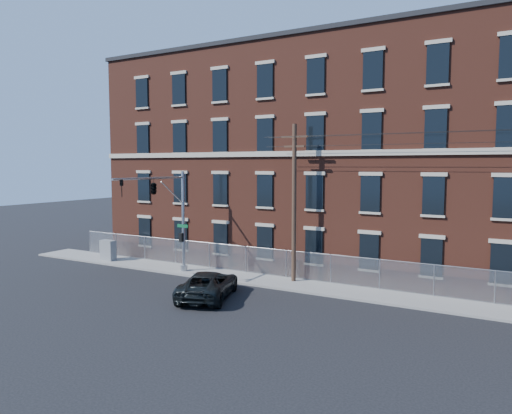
{
  "coord_description": "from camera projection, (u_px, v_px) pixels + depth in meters",
  "views": [
    {
      "loc": [
        14.65,
        -21.81,
        7.54
      ],
      "look_at": [
        0.12,
        4.0,
        4.94
      ],
      "focal_mm": 33.41,
      "sensor_mm": 36.0,
      "label": 1
    }
  ],
  "objects": [
    {
      "name": "ground",
      "position": [
        219.0,
        300.0,
        26.75
      ],
      "size": [
        140.0,
        140.0,
        0.0
      ],
      "primitive_type": "plane",
      "color": "black",
      "rests_on": "ground"
    },
    {
      "name": "sidewalk",
      "position": [
        460.0,
        307.0,
        25.22
      ],
      "size": [
        65.0,
        3.0,
        0.12
      ],
      "primitive_type": "cube",
      "color": "gray",
      "rests_on": "ground"
    },
    {
      "name": "mill_building",
      "position": [
        480.0,
        156.0,
        32.27
      ],
      "size": [
        55.3,
        14.32,
        16.3
      ],
      "color": "#5F2A1C",
      "rests_on": "ground"
    },
    {
      "name": "chain_link_fence",
      "position": [
        464.0,
        283.0,
        26.26
      ],
      "size": [
        59.06,
        0.06,
        1.85
      ],
      "color": "#A5A8AD",
      "rests_on": "ground"
    },
    {
      "name": "traffic_signal_mast",
      "position": [
        161.0,
        198.0,
        31.1
      ],
      "size": [
        0.9,
        6.75,
        7.0
      ],
      "color": "#9EA0A5",
      "rests_on": "ground"
    },
    {
      "name": "utility_pole_near",
      "position": [
        294.0,
        200.0,
        30.17
      ],
      "size": [
        1.8,
        0.28,
        10.0
      ],
      "color": "#452E22",
      "rests_on": "ground"
    },
    {
      "name": "pickup_truck",
      "position": [
        208.0,
        285.0,
        27.08
      ],
      "size": [
        4.19,
        6.03,
        1.53
      ],
      "primitive_type": "imported",
      "rotation": [
        0.0,
        0.0,
        3.47
      ],
      "color": "black",
      "rests_on": "ground"
    },
    {
      "name": "utility_cabinet",
      "position": [
        108.0,
        250.0,
        37.27
      ],
      "size": [
        1.27,
        0.67,
        1.56
      ],
      "primitive_type": "cube",
      "rotation": [
        0.0,
        0.0,
        -0.04
      ],
      "color": "slate",
      "rests_on": "sidewalk"
    }
  ]
}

